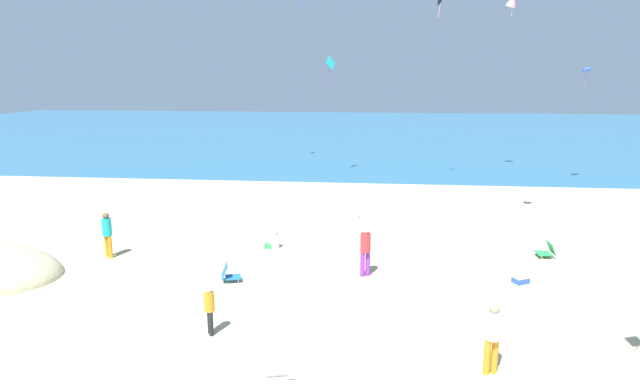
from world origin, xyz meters
name	(u,v)px	position (x,y,z in m)	size (l,w,h in m)	color
ground_plane	(329,276)	(0.00, 10.00, 0.00)	(120.00, 120.00, 0.00)	#C6B58C
ocean_water	(363,132)	(0.00, 55.97, 0.03)	(120.00, 60.00, 0.05)	teal
beach_chair_far_left	(547,251)	(8.09, 12.75, 0.26)	(0.67, 0.64, 0.61)	#2D9956
beach_chair_far_right	(229,274)	(-3.30, 9.12, 0.26)	(0.77, 0.66, 0.61)	#2370B2
beach_chair_mid_beach	(277,379)	(-0.55, 3.06, 0.26)	(0.65, 0.76, 0.61)	white
cooler_box	(521,280)	(6.44, 10.00, 0.12)	(0.61, 0.56, 0.24)	#2D56B7
person_0	(493,333)	(4.29, 4.23, 1.02)	(0.45, 0.45, 1.77)	orange
person_1	(365,248)	(1.24, 10.11, 1.02)	(0.46, 0.46, 1.76)	purple
person_2	(210,307)	(-2.80, 5.42, 0.79)	(0.38, 0.38, 1.38)	black
person_3	(107,232)	(-8.49, 11.01, 1.02)	(0.47, 0.47, 1.76)	orange
person_5	(274,241)	(-2.46, 12.76, 0.28)	(0.63, 0.39, 0.76)	white
kite_teal	(331,64)	(-1.49, 27.98, 7.39)	(0.59, 0.74, 1.87)	#1EADAD
kite_black	(440,2)	(4.98, 25.51, 10.81)	(0.30, 0.48, 1.18)	black
kite_blue	(585,69)	(13.72, 26.49, 7.08)	(0.85, 0.87, 1.08)	blue
kite_pink	(512,0)	(9.91, 29.36, 11.31)	(1.06, 1.08, 1.41)	pink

